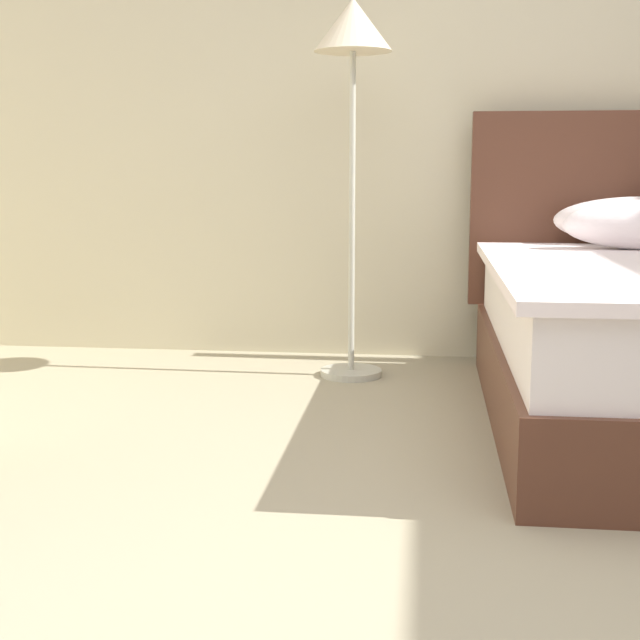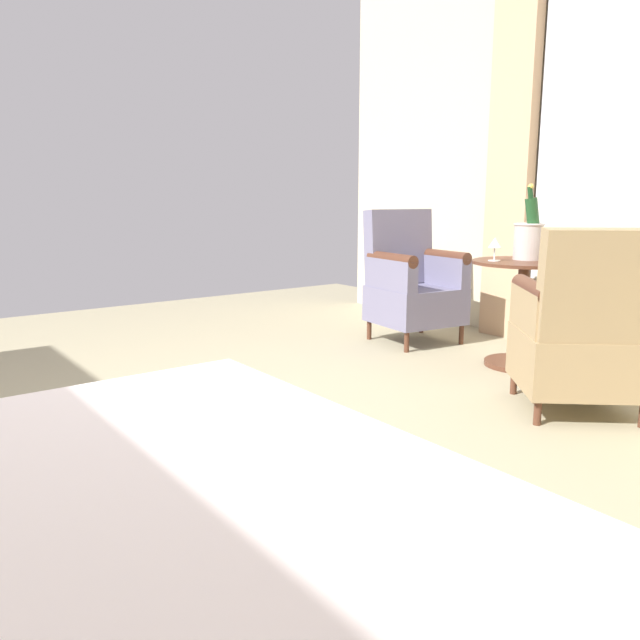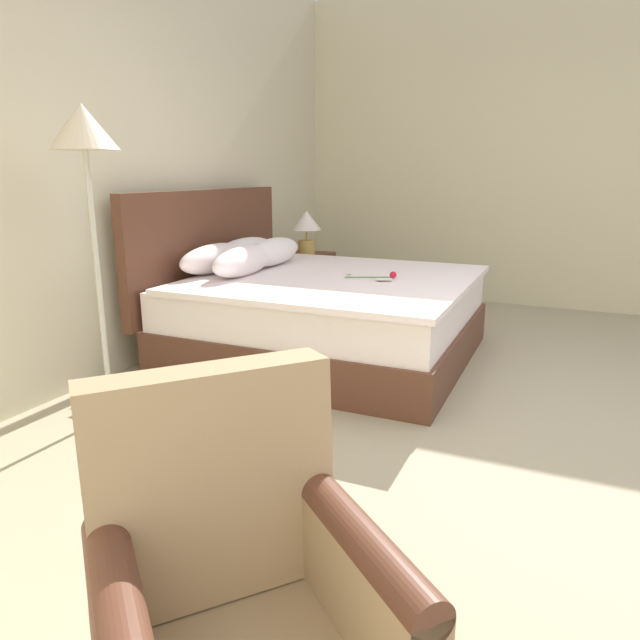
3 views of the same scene
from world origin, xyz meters
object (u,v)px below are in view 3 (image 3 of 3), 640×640
Objects in this scene: nightstand at (307,282)px; floor_lamp_brass at (86,159)px; armchair_by_window at (242,638)px; bed at (317,309)px; bedside_lamp at (307,225)px.

floor_lamp_brass is (-2.75, -0.08, 1.11)m from nightstand.
bed is at bearing 21.56° from armchair_by_window.
armchair_by_window is at bearing -156.36° from nightstand.
nightstand is at bearing 28.26° from bed.
nightstand is 4.55m from armchair_by_window.
nightstand is 0.60× the size of armchair_by_window.
floor_lamp_brass reaches higher than armchair_by_window.
bedside_lamp reaches higher than armchair_by_window.
bed is 1.24× the size of floor_lamp_brass.
bed is 2.23× the size of armchair_by_window.
bedside_lamp is 0.44× the size of armchair_by_window.
nightstand is 1.36× the size of bedside_lamp.
bed is 1.92m from floor_lamp_brass.
bed reaches higher than bedside_lamp.
bedside_lamp is at bearing 1.71° from floor_lamp_brass.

